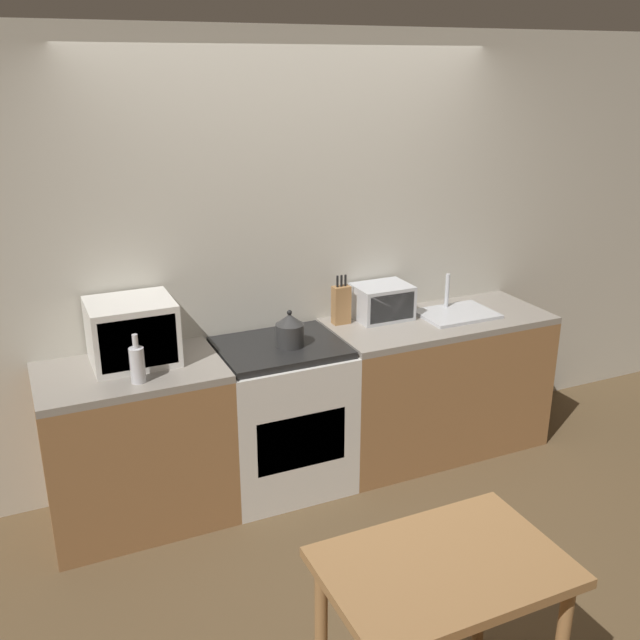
{
  "coord_description": "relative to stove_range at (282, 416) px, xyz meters",
  "views": [
    {
      "loc": [
        -1.56,
        -2.89,
        2.41
      ],
      "look_at": [
        -0.02,
        0.52,
        1.05
      ],
      "focal_mm": 40.0,
      "sensor_mm": 36.0,
      "label": 1
    }
  ],
  "objects": [
    {
      "name": "ground_plane",
      "position": [
        0.22,
        -0.62,
        -0.45
      ],
      "size": [
        16.0,
        16.0,
        0.0
      ],
      "primitive_type": "plane",
      "color": "brown"
    },
    {
      "name": "wall_back",
      "position": [
        0.22,
        0.34,
        0.85
      ],
      "size": [
        10.0,
        0.06,
        2.6
      ],
      "color": "beige",
      "rests_on": "ground_plane"
    },
    {
      "name": "counter_left_run",
      "position": [
        -0.84,
        0.0,
        0.0
      ],
      "size": [
        0.96,
        0.62,
        0.9
      ],
      "color": "olive",
      "rests_on": "ground_plane"
    },
    {
      "name": "counter_right_run",
      "position": [
        1.07,
        0.0,
        0.0
      ],
      "size": [
        1.41,
        0.62,
        0.9
      ],
      "color": "olive",
      "rests_on": "ground_plane"
    },
    {
      "name": "stove_range",
      "position": [
        0.0,
        0.0,
        0.0
      ],
      "size": [
        0.73,
        0.62,
        0.9
      ],
      "color": "silver",
      "rests_on": "ground_plane"
    },
    {
      "name": "kettle",
      "position": [
        0.04,
        -0.04,
        0.55
      ],
      "size": [
        0.16,
        0.16,
        0.21
      ],
      "color": "#2D2D2D",
      "rests_on": "stove_range"
    },
    {
      "name": "microwave",
      "position": [
        -0.8,
        0.1,
        0.62
      ],
      "size": [
        0.44,
        0.38,
        0.34
      ],
      "color": "silver",
      "rests_on": "counter_left_run"
    },
    {
      "name": "bottle",
      "position": [
        -0.83,
        -0.18,
        0.55
      ],
      "size": [
        0.07,
        0.07,
        0.25
      ],
      "color": "silver",
      "rests_on": "counter_left_run"
    },
    {
      "name": "knife_block",
      "position": [
        0.47,
        0.17,
        0.57
      ],
      "size": [
        0.11,
        0.06,
        0.31
      ],
      "color": "#9E7042",
      "rests_on": "counter_right_run"
    },
    {
      "name": "toaster_oven",
      "position": [
        0.74,
        0.16,
        0.56
      ],
      "size": [
        0.34,
        0.27,
        0.21
      ],
      "color": "silver",
      "rests_on": "counter_right_run"
    },
    {
      "name": "sink_basin",
      "position": [
        1.2,
        0.01,
        0.47
      ],
      "size": [
        0.47,
        0.34,
        0.24
      ],
      "color": "silver",
      "rests_on": "counter_right_run"
    },
    {
      "name": "dining_table",
      "position": [
        -0.07,
        -1.78,
        0.17
      ],
      "size": [
        0.87,
        0.59,
        0.72
      ],
      "color": "#9E7042",
      "rests_on": "ground_plane"
    }
  ]
}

